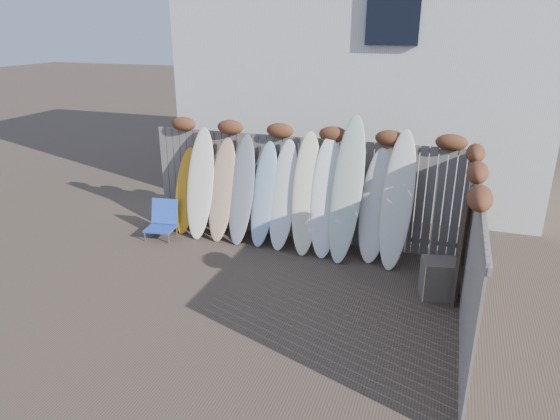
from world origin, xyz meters
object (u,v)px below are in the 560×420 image
(lattice_panel, at_px, (466,240))
(surfboard_0, at_px, (186,191))
(wooden_crate, at_px, (438,279))
(beach_chair, at_px, (163,220))

(lattice_panel, distance_m, surfboard_0, 5.30)
(wooden_crate, relative_size, lattice_panel, 0.34)
(wooden_crate, bearing_deg, beach_chair, 172.57)
(lattice_panel, relative_size, surfboard_0, 1.00)
(lattice_panel, bearing_deg, beach_chair, -174.69)
(wooden_crate, bearing_deg, surfboard_0, 167.35)
(wooden_crate, bearing_deg, lattice_panel, 40.25)
(wooden_crate, height_order, lattice_panel, lattice_panel)
(beach_chair, bearing_deg, wooden_crate, -7.43)
(beach_chair, xyz_separation_m, lattice_panel, (5.55, -0.41, 0.54))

